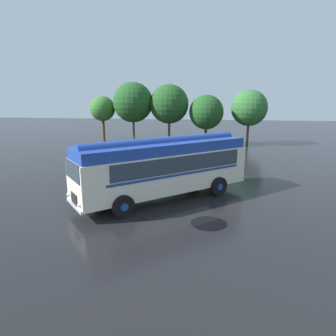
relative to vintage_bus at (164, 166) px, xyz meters
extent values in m
plane|color=black|center=(-0.71, 0.02, -1.89)|extent=(120.00, 120.00, 0.00)
cube|color=silver|center=(0.01, 0.01, -0.29)|extent=(9.19, 8.45, 2.10)
cube|color=#1E3D93|center=(0.01, 0.01, 1.04)|extent=(8.90, 8.17, 0.56)
cylinder|color=#1E3D93|center=(0.01, 0.01, 1.30)|extent=(7.56, 6.69, 0.60)
cube|color=#2D3842|center=(1.06, -0.75, 0.28)|extent=(6.06, 5.28, 0.84)
cube|color=#2D3842|center=(-0.60, 1.16, 0.28)|extent=(6.06, 5.28, 0.84)
cube|color=#1E3D93|center=(0.99, -0.81, -0.26)|extent=(6.21, 5.40, 0.12)
cube|color=#1E3D93|center=(-0.67, 1.09, -0.26)|extent=(6.21, 5.40, 0.12)
cube|color=#2D3842|center=(-3.78, -3.28, 0.38)|extent=(1.47, 1.68, 0.88)
cube|color=black|center=(-3.78, -3.29, -0.99)|extent=(0.64, 0.72, 0.56)
cube|color=silver|center=(-3.80, -3.30, -1.32)|extent=(1.63, 1.86, 0.16)
sphere|color=white|center=(-3.20, -3.97, -1.02)|extent=(0.22, 0.22, 0.22)
sphere|color=white|center=(-4.38, -2.61, -1.02)|extent=(0.22, 0.22, 0.22)
cylinder|color=black|center=(-1.48, -3.01, -1.34)|extent=(1.01, 0.93, 1.10)
cylinder|color=#1E3D93|center=(-1.48, -3.01, -1.34)|extent=(0.50, 0.49, 0.39)
cylinder|color=black|center=(-3.18, -1.05, -1.34)|extent=(1.01, 0.93, 1.10)
cylinder|color=#1E3D93|center=(-3.18, -1.05, -1.34)|extent=(0.50, 0.49, 0.39)
cylinder|color=black|center=(3.05, 0.93, -1.34)|extent=(1.01, 0.93, 1.10)
cylinder|color=#1E3D93|center=(3.05, 0.93, -1.34)|extent=(0.50, 0.49, 0.39)
cylinder|color=black|center=(1.34, 2.89, -1.34)|extent=(1.01, 0.93, 1.10)
cylinder|color=#1E3D93|center=(1.34, 2.89, -1.34)|extent=(0.50, 0.49, 0.39)
cube|color=maroon|center=(-0.31, 12.51, -1.22)|extent=(1.85, 4.26, 0.70)
cube|color=maroon|center=(-0.31, 12.66, -0.55)|extent=(1.58, 2.24, 0.64)
cube|color=#2D3842|center=(0.44, 12.69, -0.55)|extent=(0.09, 1.93, 0.50)
cube|color=#2D3842|center=(-1.07, 12.63, -0.55)|extent=(0.09, 1.93, 0.50)
cylinder|color=black|center=(0.62, 11.24, -1.57)|extent=(0.22, 0.65, 0.64)
cylinder|color=black|center=(-1.14, 11.18, -1.57)|extent=(0.22, 0.65, 0.64)
cylinder|color=black|center=(0.52, 13.84, -1.57)|extent=(0.22, 0.65, 0.64)
cylinder|color=black|center=(-1.24, 13.78, -1.57)|extent=(0.22, 0.65, 0.64)
cube|color=#144C28|center=(2.53, 12.81, -1.22)|extent=(2.30, 4.41, 0.70)
cube|color=#144C28|center=(2.50, 12.96, -0.55)|extent=(1.80, 2.38, 0.64)
cube|color=#2D3842|center=(3.25, 13.07, -0.55)|extent=(0.31, 1.91, 0.50)
cube|color=#2D3842|center=(1.75, 12.84, -0.55)|extent=(0.31, 1.91, 0.50)
cylinder|color=black|center=(3.59, 11.65, -1.57)|extent=(0.29, 0.66, 0.64)
cylinder|color=black|center=(1.85, 11.39, -1.57)|extent=(0.29, 0.66, 0.64)
cylinder|color=black|center=(3.20, 14.23, -1.57)|extent=(0.29, 0.66, 0.64)
cylinder|color=black|center=(1.46, 13.97, -1.57)|extent=(0.29, 0.66, 0.64)
cylinder|color=#4C3823|center=(-10.48, 19.08, -0.35)|extent=(0.32, 0.32, 3.09)
sphere|color=#336B28|center=(-10.48, 19.08, 2.31)|extent=(2.98, 2.98, 2.98)
sphere|color=#336B28|center=(-10.44, 19.16, 2.68)|extent=(1.72, 1.72, 1.72)
cylinder|color=#4C3823|center=(-6.68, 19.01, -0.30)|extent=(0.25, 0.25, 3.20)
sphere|color=#1E4C1E|center=(-6.68, 19.01, 3.05)|extent=(4.67, 4.67, 4.67)
sphere|color=#1E4C1E|center=(-6.32, 19.37, 3.39)|extent=(3.19, 3.19, 3.19)
cylinder|color=#4C3823|center=(-2.45, 19.40, -0.37)|extent=(0.29, 0.29, 3.06)
sphere|color=#1E4C1E|center=(-2.45, 19.40, 2.86)|extent=(4.54, 4.54, 4.54)
sphere|color=#1E4C1E|center=(-2.49, 19.21, 2.86)|extent=(3.45, 3.45, 3.45)
cylinder|color=#4C3823|center=(1.88, 19.34, -0.71)|extent=(0.34, 0.34, 2.38)
sphere|color=#1E4C1E|center=(1.88, 19.34, 1.97)|extent=(3.95, 3.95, 3.95)
sphere|color=#1E4C1E|center=(1.91, 19.14, 2.23)|extent=(2.89, 2.89, 2.89)
cylinder|color=#4C3823|center=(6.84, 20.80, -0.53)|extent=(0.28, 0.28, 2.74)
sphere|color=#2D662D|center=(6.84, 20.80, 2.43)|extent=(4.23, 4.23, 4.23)
sphere|color=#2D662D|center=(7.39, 20.54, 2.42)|extent=(2.64, 2.64, 2.64)
cylinder|color=black|center=(2.56, -3.15, -1.89)|extent=(1.67, 1.67, 0.01)
camera|label=1|loc=(2.54, -15.92, 3.72)|focal=32.00mm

